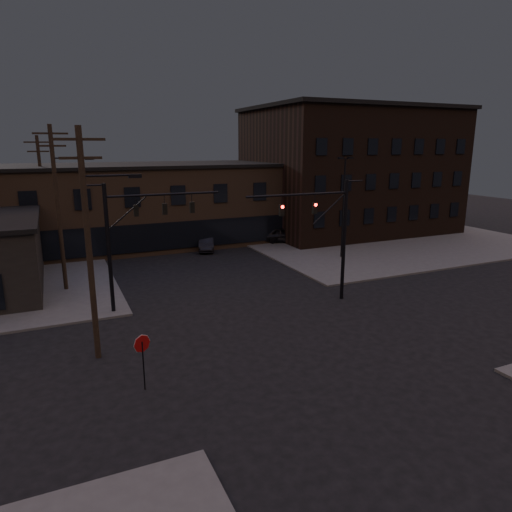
{
  "coord_description": "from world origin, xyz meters",
  "views": [
    {
      "loc": [
        -10.88,
        -19.96,
        10.16
      ],
      "look_at": [
        0.32,
        4.92,
        3.5
      ],
      "focal_mm": 32.0,
      "sensor_mm": 36.0,
      "label": 1
    }
  ],
  "objects_px": {
    "stop_sign": "(142,349)",
    "parked_car_lot_b": "(321,237)",
    "parked_car_lot_a": "(284,234)",
    "traffic_signal_far": "(130,232)",
    "car_crossing": "(206,244)",
    "traffic_signal_near": "(330,228)"
  },
  "relations": [
    {
      "from": "traffic_signal_near",
      "to": "stop_sign",
      "type": "bearing_deg",
      "value": -154.1
    },
    {
      "from": "traffic_signal_near",
      "to": "parked_car_lot_a",
      "type": "xyz_separation_m",
      "value": [
        5.89,
        17.48,
        -3.98
      ]
    },
    {
      "from": "stop_sign",
      "to": "parked_car_lot_a",
      "type": "relative_size",
      "value": 0.52
    },
    {
      "from": "stop_sign",
      "to": "parked_car_lot_b",
      "type": "bearing_deg",
      "value": 44.38
    },
    {
      "from": "parked_car_lot_a",
      "to": "parked_car_lot_b",
      "type": "bearing_deg",
      "value": -96.68
    },
    {
      "from": "traffic_signal_far",
      "to": "car_crossing",
      "type": "height_order",
      "value": "traffic_signal_far"
    },
    {
      "from": "stop_sign",
      "to": "parked_car_lot_b",
      "type": "height_order",
      "value": "stop_sign"
    },
    {
      "from": "parked_car_lot_b",
      "to": "car_crossing",
      "type": "height_order",
      "value": "car_crossing"
    },
    {
      "from": "stop_sign",
      "to": "parked_car_lot_a",
      "type": "xyz_separation_m",
      "value": [
        19.24,
        23.96,
        -0.89
      ]
    },
    {
      "from": "parked_car_lot_b",
      "to": "traffic_signal_far",
      "type": "bearing_deg",
      "value": 141.98
    },
    {
      "from": "traffic_signal_near",
      "to": "parked_car_lot_a",
      "type": "distance_m",
      "value": 18.87
    },
    {
      "from": "parked_car_lot_a",
      "to": "stop_sign",
      "type": "bearing_deg",
      "value": 163.2
    },
    {
      "from": "traffic_signal_far",
      "to": "parked_car_lot_a",
      "type": "height_order",
      "value": "traffic_signal_far"
    },
    {
      "from": "traffic_signal_far",
      "to": "parked_car_lot_b",
      "type": "relative_size",
      "value": 1.92
    },
    {
      "from": "traffic_signal_near",
      "to": "car_crossing",
      "type": "bearing_deg",
      "value": 98.64
    },
    {
      "from": "traffic_signal_far",
      "to": "parked_car_lot_b",
      "type": "distance_m",
      "value": 24.91
    },
    {
      "from": "traffic_signal_near",
      "to": "parked_car_lot_b",
      "type": "xyz_separation_m",
      "value": [
        9.26,
        15.64,
        -4.18
      ]
    },
    {
      "from": "stop_sign",
      "to": "parked_car_lot_b",
      "type": "distance_m",
      "value": 31.65
    },
    {
      "from": "stop_sign",
      "to": "car_crossing",
      "type": "xyz_separation_m",
      "value": [
        10.67,
        24.17,
        -1.16
      ]
    },
    {
      "from": "stop_sign",
      "to": "traffic_signal_far",
      "type": "bearing_deg",
      "value": 82.68
    },
    {
      "from": "parked_car_lot_a",
      "to": "traffic_signal_far",
      "type": "bearing_deg",
      "value": 149.86
    },
    {
      "from": "parked_car_lot_b",
      "to": "car_crossing",
      "type": "distance_m",
      "value": 12.12
    }
  ]
}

